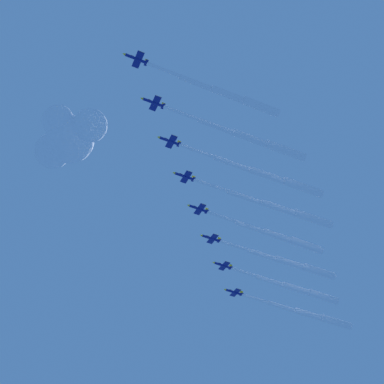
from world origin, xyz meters
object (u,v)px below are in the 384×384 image
Objects in this scene: jet_port_mid at (282,209)px; jet_starboard_mid at (280,237)px; jet_starboard_inner at (271,176)px; jet_port_outer at (293,264)px; jet_starboard_outer at (299,289)px; jet_trail_port at (311,315)px; jet_lead at (231,95)px; jet_port_inner at (254,139)px.

jet_starboard_mid reaches higher than jet_port_mid.
jet_port_outer is (-14.44, 49.09, 0.93)m from jet_starboard_inner.
jet_starboard_outer reaches higher than jet_starboard_inner.
jet_starboard_inner is 51.18m from jet_port_outer.
jet_starboard_mid is at bearing -79.18° from jet_trail_port.
jet_port_mid is 70.03m from jet_trail_port.
jet_lead is 40.46m from jet_starboard_inner.
jet_trail_port reaches higher than jet_port_outer.
jet_lead is at bearing -86.03° from jet_port_inner.
jet_port_outer is (-16.99, 68.49, 0.93)m from jet_port_inner.
jet_starboard_inner is 17.97m from jet_port_mid.
jet_port_inner is 19.57m from jet_starboard_inner.
jet_starboard_inner is at bearing -75.47° from jet_trail_port.
jet_starboard_mid is at bearing 120.40° from jet_port_mid.
jet_port_mid is at bearing -71.90° from jet_starboard_outer.
jet_port_mid is at bearing -71.30° from jet_port_outer.
jet_port_mid is 1.11× the size of jet_starboard_outer.
jet_lead reaches higher than jet_starboard_mid.
jet_trail_port reaches higher than jet_starboard_mid.
jet_lead reaches higher than jet_trail_port.
jet_trail_port is at bearing 101.94° from jet_port_outer.
jet_port_inner is 37.51m from jet_port_mid.
jet_port_mid is 33.29m from jet_port_outer.
jet_port_outer is 0.97× the size of jet_trail_port.
jet_port_outer is at bearing 101.66° from jet_lead.
jet_starboard_inner is 1.09× the size of jet_port_outer.
jet_starboard_mid is at bearing -77.28° from jet_starboard_outer.
jet_port_inner is 1.02× the size of jet_trail_port.
jet_port_outer is at bearing 98.54° from jet_starboard_mid.
jet_port_mid is 1.11× the size of jet_starboard_mid.
jet_port_inner is 1.06× the size of jet_starboard_outer.
jet_port_inner is at bearing -80.30° from jet_port_mid.
jet_lead is 0.93× the size of jet_trail_port.
jet_starboard_outer reaches higher than jet_port_inner.
jet_port_mid is at bearing 102.10° from jet_starboard_inner.
jet_starboard_mid is (-15.75, 71.39, -1.58)m from jet_lead.
jet_starboard_outer is (-23.64, 106.37, -0.27)m from jet_lead.
jet_starboard_inner is 87.98m from jet_trail_port.
jet_port_mid is at bearing 99.70° from jet_port_inner.
jet_starboard_mid is (-7.98, 13.61, 0.36)m from jet_port_mid.
jet_starboard_mid is (-11.75, 31.18, 0.42)m from jet_starboard_inner.
jet_starboard_inner is 1.10× the size of jet_starboard_mid.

